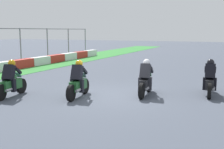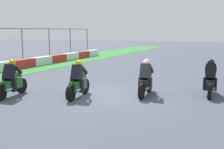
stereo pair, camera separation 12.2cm
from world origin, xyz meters
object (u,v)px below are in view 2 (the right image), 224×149
(rider_lane_b, at_px, (146,81))
(rider_lane_c, at_px, (78,82))
(rider_lane_d, at_px, (11,81))
(rider_lane_a, at_px, (210,81))

(rider_lane_b, distance_m, rider_lane_c, 2.79)
(rider_lane_b, relative_size, rider_lane_c, 1.00)
(rider_lane_c, distance_m, rider_lane_d, 2.75)
(rider_lane_a, relative_size, rider_lane_b, 1.00)
(rider_lane_c, height_order, rider_lane_d, same)
(rider_lane_a, relative_size, rider_lane_c, 1.00)
(rider_lane_c, xyz_separation_m, rider_lane_d, (-1.04, 2.55, 0.00))
(rider_lane_b, height_order, rider_lane_c, same)
(rider_lane_b, relative_size, rider_lane_d, 1.00)
(rider_lane_b, distance_m, rider_lane_d, 5.52)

